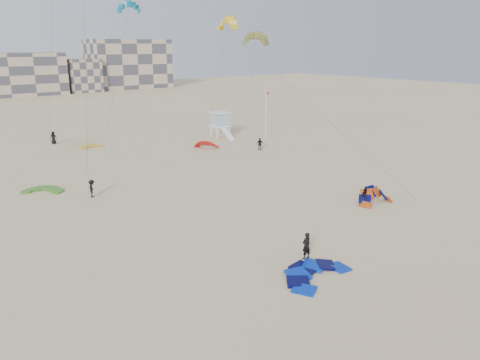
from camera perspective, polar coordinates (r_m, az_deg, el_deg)
ground at (r=31.99m, az=7.44°, el=-9.99°), size 320.00×320.00×0.00m
kite_ground_blue at (r=30.40m, az=9.21°, el=-11.54°), size 5.38×5.58×1.25m
kite_ground_orange at (r=44.81m, az=16.09°, el=-2.77°), size 3.91×3.88×3.70m
kite_ground_green at (r=50.55m, az=-22.85°, el=-1.29°), size 5.27×5.31×0.64m
kite_ground_red_far at (r=66.78m, az=-4.07°, el=3.94°), size 5.02×5.00×3.40m
kite_ground_yellow at (r=69.97m, az=-17.64°, el=3.78°), size 3.43×3.60×1.10m
kitesurfer_main at (r=32.28m, az=8.09°, el=-7.93°), size 0.72×0.50×1.88m
kitesurfer_b at (r=43.88m, az=15.02°, el=-2.00°), size 0.83×0.68×1.58m
kitesurfer_c at (r=46.82m, az=-17.60°, el=-1.00°), size 1.01×1.26×1.70m
kitesurfer_d at (r=64.96m, az=2.44°, el=4.40°), size 1.03×0.99×1.72m
kitesurfer_e at (r=74.38m, az=-21.80°, el=4.81°), size 1.05×0.86×1.86m
kitesurfer_f at (r=88.02m, az=-2.90°, el=7.49°), size 1.20×1.72×1.78m
kite_fly_olive at (r=66.84m, az=1.85°, el=16.68°), size 5.19×5.00×15.17m
kite_fly_yellow at (r=83.64m, az=-1.52°, el=18.42°), size 4.52×7.44×17.95m
kite_fly_teal_b at (r=81.20m, az=-13.39°, el=19.69°), size 7.42×4.27×19.80m
lifeguard_tower_near at (r=74.10m, az=-2.42°, el=6.73°), size 3.17×5.65×3.99m
flagpole at (r=73.05m, az=3.19°, el=8.12°), size 0.60×0.09×7.42m
condo_mid at (r=153.26m, az=-26.95°, el=11.39°), size 32.00×16.00×12.00m
condo_east at (r=167.71m, az=-13.41°, el=13.60°), size 26.00×14.00×16.00m
condo_fill_right at (r=157.31m, az=-18.77°, el=11.97°), size 10.00×10.00×10.00m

